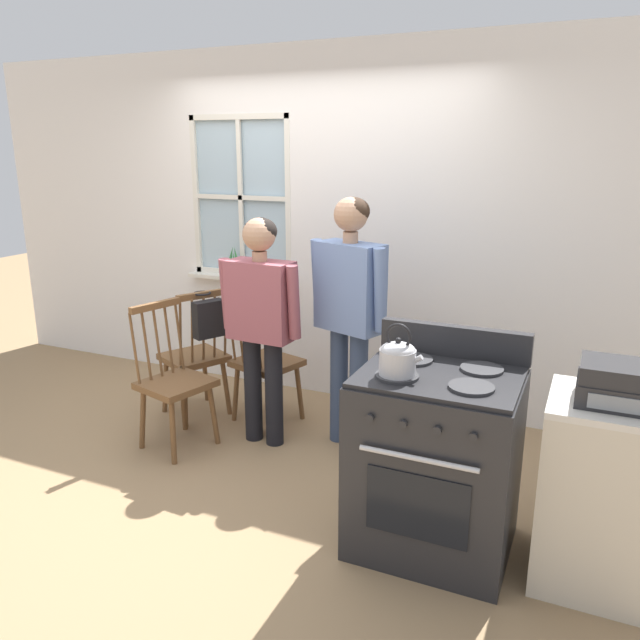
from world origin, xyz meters
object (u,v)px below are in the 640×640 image
object	(u,v)px
chair_center_cluster	(265,363)
potted_plant	(233,268)
person_elderly_left	(261,309)
stove	(435,460)
handbag	(209,318)
side_counter	(604,494)
person_teen_center	(350,298)
stereo	(620,384)
chair_near_wall	(174,383)
kettle	(398,357)
chair_by_window	(195,358)

from	to	relation	value
chair_center_cluster	potted_plant	bearing A→B (deg)	-28.11
person_elderly_left	stove	world-z (taller)	person_elderly_left
handbag	side_counter	bearing A→B (deg)	-15.40
chair_center_cluster	person_teen_center	size ratio (longest dim) A/B	0.59
potted_plant	handbag	xyz separation A→B (m)	(0.30, -0.83, -0.19)
person_teen_center	person_elderly_left	bearing A→B (deg)	-140.16
side_counter	stereo	world-z (taller)	stereo
chair_near_wall	side_counter	xyz separation A→B (m)	(2.62, -0.33, 0.00)
chair_near_wall	potted_plant	size ratio (longest dim) A/B	3.82
kettle	stereo	world-z (taller)	kettle
chair_by_window	potted_plant	xyz separation A→B (m)	(-0.09, 0.72, 0.54)
person_teen_center	stereo	size ratio (longest dim) A/B	4.89
chair_center_cluster	person_elderly_left	bearing A→B (deg)	133.72
person_teen_center	stereo	bearing A→B (deg)	-9.32
person_teen_center	stereo	world-z (taller)	person_teen_center
stove	potted_plant	distance (m)	2.69
chair_center_cluster	side_counter	world-z (taller)	chair_center_cluster
person_elderly_left	stove	bearing A→B (deg)	-23.50
person_teen_center	chair_center_cluster	bearing A→B (deg)	-168.24
chair_near_wall	kettle	world-z (taller)	kettle
stove	chair_center_cluster	bearing A→B (deg)	147.30
potted_plant	person_teen_center	bearing A→B (deg)	-28.25
chair_by_window	handbag	world-z (taller)	same
chair_near_wall	stereo	bearing A→B (deg)	-82.56
person_elderly_left	person_teen_center	distance (m)	0.58
chair_center_cluster	kettle	world-z (taller)	kettle
chair_near_wall	stereo	world-z (taller)	stereo
kettle	chair_near_wall	bearing A→B (deg)	163.41
potted_plant	stereo	world-z (taller)	potted_plant
chair_near_wall	person_elderly_left	world-z (taller)	person_elderly_left
potted_plant	side_counter	distance (m)	3.31
stereo	handbag	bearing A→B (deg)	164.18
chair_near_wall	handbag	world-z (taller)	same
chair_by_window	chair_near_wall	size ratio (longest dim) A/B	1.00
chair_center_cluster	side_counter	distance (m)	2.44
chair_by_window	stove	distance (m)	2.19
person_elderly_left	side_counter	distance (m)	2.25
kettle	person_teen_center	bearing A→B (deg)	122.37
kettle	chair_by_window	bearing A→B (deg)	151.99
person_elderly_left	person_teen_center	bearing A→B (deg)	23.53
chair_by_window	person_teen_center	distance (m)	1.35
person_elderly_left	person_teen_center	world-z (taller)	person_teen_center
chair_center_cluster	stove	size ratio (longest dim) A/B	0.90
chair_center_cluster	person_elderly_left	world-z (taller)	person_elderly_left
chair_by_window	chair_near_wall	bearing A→B (deg)	46.22
chair_near_wall	side_counter	world-z (taller)	chair_near_wall
person_elderly_left	potted_plant	world-z (taller)	person_elderly_left
chair_by_window	stove	size ratio (longest dim) A/B	0.90
side_counter	person_elderly_left	bearing A→B (deg)	163.39
stove	kettle	bearing A→B (deg)	-142.46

